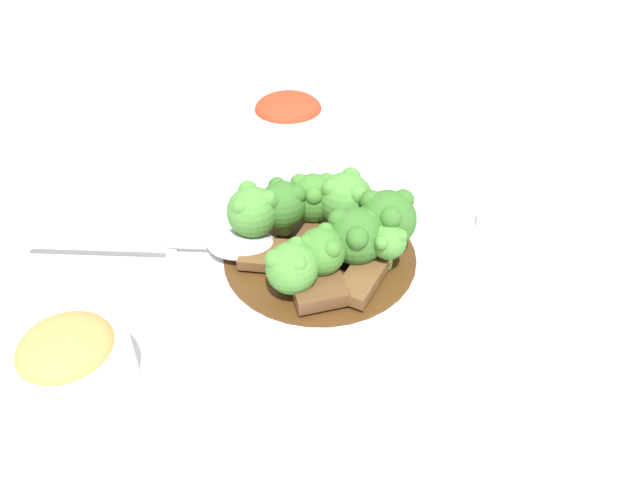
{
  "coord_description": "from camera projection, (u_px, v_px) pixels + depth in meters",
  "views": [
    {
      "loc": [
        -0.42,
        -0.14,
        0.4
      ],
      "look_at": [
        0.0,
        0.0,
        0.03
      ],
      "focal_mm": 35.0,
      "sensor_mm": 36.0,
      "label": 1
    }
  ],
  "objects": [
    {
      "name": "broccoli_floret_2",
      "position": [
        387.0,
        218.0,
        0.57
      ],
      "size": [
        0.05,
        0.05,
        0.06
      ],
      "color": "#7FA84C",
      "rests_on": "main_plate"
    },
    {
      "name": "broccoli_floret_5",
      "position": [
        355.0,
        237.0,
        0.55
      ],
      "size": [
        0.05,
        0.05,
        0.05
      ],
      "color": "#7FA84C",
      "rests_on": "main_plate"
    },
    {
      "name": "main_plate",
      "position": [
        320.0,
        259.0,
        0.59
      ],
      "size": [
        0.29,
        0.29,
        0.02
      ],
      "color": "white",
      "rests_on": "ground_plane"
    },
    {
      "name": "side_bowl_kimchi",
      "position": [
        288.0,
        120.0,
        0.76
      ],
      "size": [
        0.1,
        0.1,
        0.06
      ],
      "color": "white",
      "rests_on": "ground_plane"
    },
    {
      "name": "broccoli_floret_1",
      "position": [
        387.0,
        244.0,
        0.55
      ],
      "size": [
        0.03,
        0.03,
        0.05
      ],
      "color": "#7FA84C",
      "rests_on": "main_plate"
    },
    {
      "name": "sauce_dish",
      "position": [
        507.0,
        222.0,
        0.64
      ],
      "size": [
        0.06,
        0.06,
        0.01
      ],
      "color": "white",
      "rests_on": "ground_plane"
    },
    {
      "name": "beef_strip_0",
      "position": [
        361.0,
        280.0,
        0.55
      ],
      "size": [
        0.06,
        0.04,
        0.01
      ],
      "color": "brown",
      "rests_on": "main_plate"
    },
    {
      "name": "broccoli_floret_4",
      "position": [
        254.0,
        209.0,
        0.58
      ],
      "size": [
        0.05,
        0.05,
        0.06
      ],
      "color": "#7FA84C",
      "rests_on": "main_plate"
    },
    {
      "name": "ground_plane",
      "position": [
        320.0,
        267.0,
        0.6
      ],
      "size": [
        4.0,
        4.0,
        0.0
      ],
      "primitive_type": "plane",
      "color": "silver"
    },
    {
      "name": "broccoli_floret_7",
      "position": [
        283.0,
        204.0,
        0.59
      ],
      "size": [
        0.05,
        0.05,
        0.05
      ],
      "color": "#8EB756",
      "rests_on": "main_plate"
    },
    {
      "name": "broccoli_floret_6",
      "position": [
        292.0,
        267.0,
        0.53
      ],
      "size": [
        0.05,
        0.05,
        0.05
      ],
      "color": "#8EB756",
      "rests_on": "main_plate"
    },
    {
      "name": "beef_strip_2",
      "position": [
        324.0,
        241.0,
        0.59
      ],
      "size": [
        0.04,
        0.05,
        0.01
      ],
      "color": "brown",
      "rests_on": "main_plate"
    },
    {
      "name": "broccoli_floret_0",
      "position": [
        345.0,
        198.0,
        0.59
      ],
      "size": [
        0.05,
        0.05,
        0.06
      ],
      "color": "#7FA84C",
      "rests_on": "main_plate"
    },
    {
      "name": "beef_strip_3",
      "position": [
        280.0,
        256.0,
        0.57
      ],
      "size": [
        0.05,
        0.08,
        0.01
      ],
      "color": "brown",
      "rests_on": "main_plate"
    },
    {
      "name": "side_bowl_appetizer",
      "position": [
        71.0,
        361.0,
        0.47
      ],
      "size": [
        0.09,
        0.09,
        0.06
      ],
      "color": "white",
      "rests_on": "ground_plane"
    },
    {
      "name": "serving_spoon",
      "position": [
        220.0,
        244.0,
        0.58
      ],
      "size": [
        0.09,
        0.24,
        0.01
      ],
      "color": "#B7B7BC",
      "rests_on": "main_plate"
    },
    {
      "name": "broccoli_floret_8",
      "position": [
        313.0,
        197.0,
        0.6
      ],
      "size": [
        0.05,
        0.05,
        0.05
      ],
      "color": "#8EB756",
      "rests_on": "main_plate"
    },
    {
      "name": "beef_strip_1",
      "position": [
        320.0,
        293.0,
        0.53
      ],
      "size": [
        0.05,
        0.06,
        0.01
      ],
      "color": "brown",
      "rests_on": "main_plate"
    },
    {
      "name": "broccoli_floret_3",
      "position": [
        321.0,
        251.0,
        0.54
      ],
      "size": [
        0.04,
        0.04,
        0.05
      ],
      "color": "#8EB756",
      "rests_on": "main_plate"
    }
  ]
}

